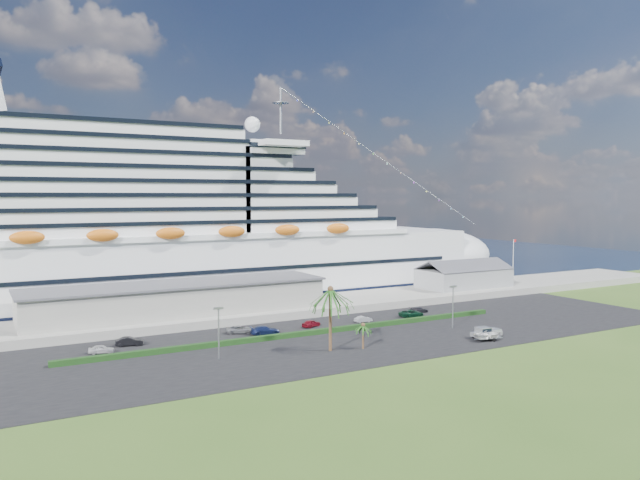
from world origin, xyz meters
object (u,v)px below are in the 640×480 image
boat_trailer (489,335)px  parked_car_3 (265,330)px  cruise_ship (162,234)px  pickup_truck (486,332)px

boat_trailer → parked_car_3: bearing=143.4°
parked_car_3 → boat_trailer: size_ratio=0.89×
cruise_ship → pickup_truck: bearing=-58.2°
cruise_ship → parked_car_3: bearing=-80.7°
cruise_ship → pickup_truck: size_ratio=32.30×
boat_trailer → pickup_truck: bearing=59.2°
pickup_truck → parked_car_3: bearing=146.4°
cruise_ship → boat_trailer: cruise_ship is taller
pickup_truck → cruise_ship: bearing=121.8°
cruise_ship → parked_car_3: cruise_ship is taller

